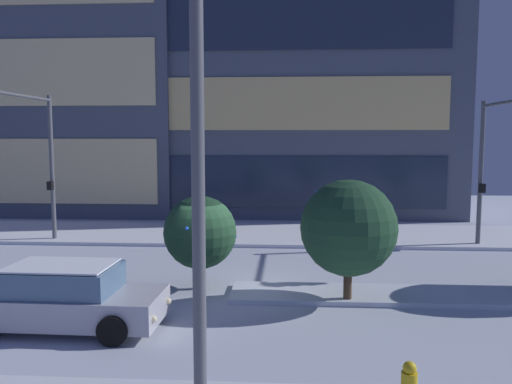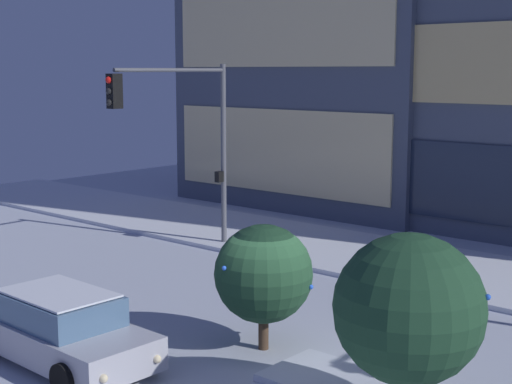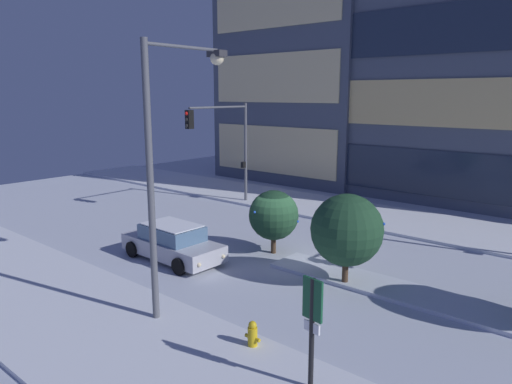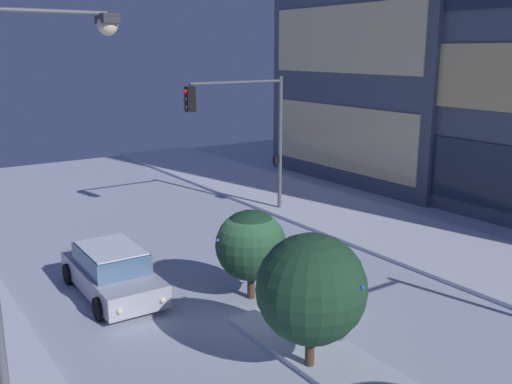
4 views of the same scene
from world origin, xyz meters
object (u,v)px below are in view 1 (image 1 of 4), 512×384
Objects in this scene: car_near at (62,298)px; decorated_tree_left_of_median at (349,228)px; street_lamp_arched at (205,81)px; traffic_light_corner_far_left at (29,142)px; traffic_light_corner_far_right at (502,147)px; decorated_tree_right_of_median at (200,232)px.

decorated_tree_left_of_median is (6.75, 2.19, 1.32)m from car_near.
decorated_tree_left_of_median is (2.91, 5.25, -3.24)m from street_lamp_arched.
traffic_light_corner_far_left reaches higher than traffic_light_corner_far_right.
street_lamp_arched reaches higher than traffic_light_corner_far_left.
street_lamp_arched is 2.46× the size of decorated_tree_left_of_median.
street_lamp_arched is 6.82m from decorated_tree_left_of_median.
car_near is 7.22m from decorated_tree_left_of_median.
traffic_light_corner_far_right is at bearing -40.39° from street_lamp_arched.
traffic_light_corner_far_right reaches higher than car_near.
street_lamp_arched is at bearing -118.98° from decorated_tree_left_of_median.
decorated_tree_right_of_median is (-4.11, 1.12, -0.37)m from decorated_tree_left_of_median.
traffic_light_corner_far_right is 11.41m from decorated_tree_right_of_median.
traffic_light_corner_far_left is 13.03m from decorated_tree_left_of_median.
decorated_tree_right_of_median is (-1.20, 6.37, -3.61)m from street_lamp_arched.
traffic_light_corner_far_left reaches higher than decorated_tree_left_of_median.
decorated_tree_left_of_median is at bearing -47.01° from traffic_light_corner_far_right.
traffic_light_corner_far_left is 17.55m from traffic_light_corner_far_right.
street_lamp_arched is 7.42m from decorated_tree_right_of_median.
street_lamp_arched is at bearing -39.46° from traffic_light_corner_far_right.
traffic_light_corner_far_left is at bearing 121.82° from car_near.
decorated_tree_left_of_median reaches higher than decorated_tree_right_of_median.
traffic_light_corner_far_left is (-4.72, 7.97, 3.52)m from car_near.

